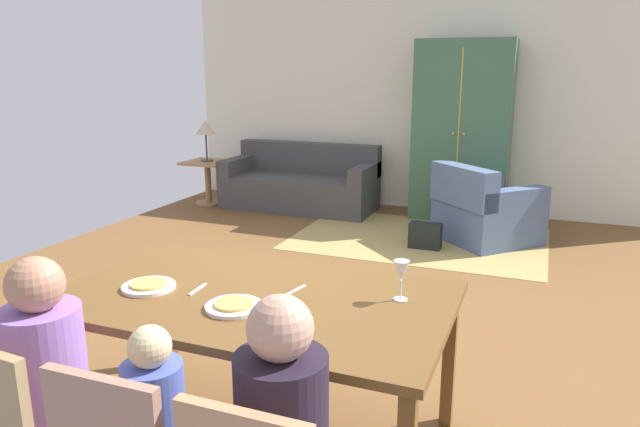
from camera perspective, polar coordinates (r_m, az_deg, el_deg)
ground_plane at (r=4.71m, az=2.09°, el=-8.13°), size 6.46×6.41×0.02m
back_wall at (r=7.52m, az=10.66°, el=10.66°), size 6.46×0.10×2.70m
dining_table at (r=2.73m, az=-6.53°, el=-9.18°), size 1.80×1.05×0.76m
plate_near_man at (r=2.87m, az=-16.54°, el=-6.93°), size 0.25×0.25×0.02m
pizza_near_man at (r=2.87m, az=-16.56°, el=-6.65°), size 0.17×0.17×0.01m
plate_near_child at (r=2.56m, az=-8.49°, el=-9.09°), size 0.25×0.25×0.02m
pizza_near_child at (r=2.56m, az=-8.50°, el=-8.78°), size 0.17×0.17×0.01m
wine_glass at (r=2.60m, az=8.02°, el=-5.75°), size 0.07×0.07×0.19m
fork at (r=2.80m, az=-11.98°, el=-7.32°), size 0.02×0.15×0.01m
knife at (r=2.72m, az=-2.54°, el=-7.62°), size 0.05×0.17×0.01m
person_man at (r=2.59m, az=-24.44°, el=-16.37°), size 0.30×0.41×1.11m
area_rug at (r=6.28m, az=9.72°, el=-2.45°), size 2.60×1.80×0.01m
couch at (r=7.52m, az=-1.91°, el=2.84°), size 1.95×0.86×0.82m
armchair at (r=6.26m, az=15.86°, el=0.15°), size 1.21×1.21×0.82m
armoire at (r=7.08m, az=13.83°, el=7.86°), size 1.10×0.59×2.10m
side_table at (r=7.86m, az=-11.01°, el=3.63°), size 0.56×0.56×0.58m
table_lamp at (r=7.77m, az=-11.23°, el=8.21°), size 0.26×0.26×0.54m
handbag at (r=5.94m, az=10.34°, el=-2.17°), size 0.32×0.16×0.26m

